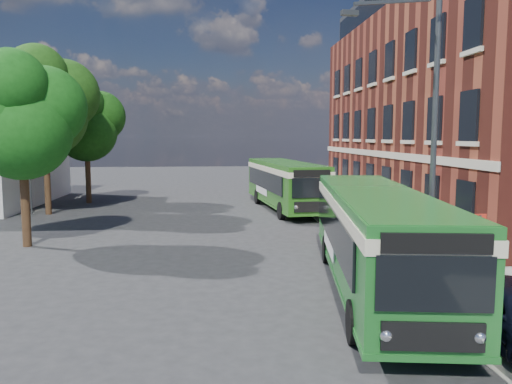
{
  "coord_description": "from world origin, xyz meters",
  "views": [
    {
      "loc": [
        -1.54,
        -17.1,
        4.63
      ],
      "look_at": [
        0.15,
        4.54,
        2.2
      ],
      "focal_mm": 35.0,
      "sensor_mm": 36.0,
      "label": 1
    }
  ],
  "objects": [
    {
      "name": "ground",
      "position": [
        0.0,
        0.0,
        0.0
      ],
      "size": [
        120.0,
        120.0,
        0.0
      ],
      "primitive_type": "plane",
      "color": "#2A2A2D",
      "rests_on": "ground"
    },
    {
      "name": "pavement",
      "position": [
        7.0,
        8.0,
        0.07
      ],
      "size": [
        6.0,
        48.0,
        0.15
      ],
      "primitive_type": "cube",
      "color": "gray",
      "rests_on": "ground"
    },
    {
      "name": "kerb_line",
      "position": [
        3.95,
        8.0,
        0.01
      ],
      "size": [
        0.12,
        48.0,
        0.01
      ],
      "primitive_type": "cube",
      "color": "beige",
      "rests_on": "ground"
    },
    {
      "name": "brick_office",
      "position": [
        14.0,
        12.0,
        6.97
      ],
      "size": [
        12.1,
        26.0,
        14.2
      ],
      "color": "maroon",
      "rests_on": "ground"
    },
    {
      "name": "flagpole",
      "position": [
        -12.45,
        13.0,
        4.94
      ],
      "size": [
        0.95,
        0.1,
        9.0
      ],
      "color": "#3D4042",
      "rests_on": "ground"
    },
    {
      "name": "street_lamp",
      "position": [
        4.84,
        -2.0,
        4.79
      ],
      "size": [
        2.96,
        2.38,
        9.0
      ],
      "color": "#3D4042",
      "rests_on": "ground"
    },
    {
      "name": "bus_stop_sign",
      "position": [
        5.6,
        -4.2,
        1.51
      ],
      "size": [
        0.35,
        0.08,
        2.52
      ],
      "color": "#3D4042",
      "rests_on": "ground"
    },
    {
      "name": "bus_front",
      "position": [
        3.2,
        -2.66,
        1.83
      ],
      "size": [
        4.13,
        12.18,
        3.02
      ],
      "color": "#1C6623",
      "rests_on": "ground"
    },
    {
      "name": "bus_rear",
      "position": [
        2.72,
        14.13,
        1.83
      ],
      "size": [
        3.89,
        11.65,
        3.02
      ],
      "color": "#266419",
      "rests_on": "ground"
    },
    {
      "name": "pedestrian_a",
      "position": [
        4.63,
        -2.99,
        0.92
      ],
      "size": [
        0.67,
        0.61,
        1.54
      ],
      "primitive_type": "imported",
      "rotation": [
        0.0,
        0.0,
        3.71
      ],
      "color": "black",
      "rests_on": "pavement"
    },
    {
      "name": "tree_left",
      "position": [
        -9.51,
        4.23,
        5.47
      ],
      "size": [
        4.78,
        4.54,
        8.06
      ],
      "color": "#3B2315",
      "rests_on": "ground"
    },
    {
      "name": "tree_mid",
      "position": [
        -11.51,
        13.12,
        6.64
      ],
      "size": [
        5.79,
        5.51,
        9.78
      ],
      "color": "#3B2315",
      "rests_on": "ground"
    },
    {
      "name": "tree_right",
      "position": [
        -10.44,
        18.23,
        5.61
      ],
      "size": [
        4.9,
        4.66,
        8.27
      ],
      "color": "#3B2315",
      "rests_on": "ground"
    }
  ]
}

